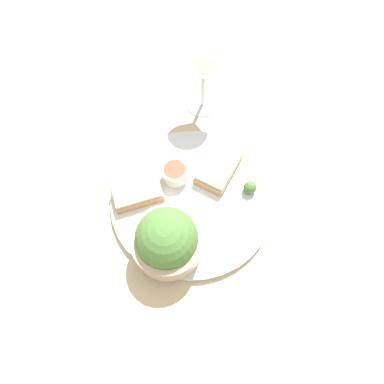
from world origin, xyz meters
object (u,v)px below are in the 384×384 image
(sauce_ramekin, at_px, (175,173))
(wine_glass, at_px, (204,64))
(cheese_toast_near, at_px, (219,167))
(cheese_toast_far, at_px, (137,192))
(salad_bowl, at_px, (167,240))

(sauce_ramekin, xyz_separation_m, wine_glass, (-0.19, -0.07, 0.08))
(cheese_toast_near, bearing_deg, cheese_toast_far, -34.02)
(sauce_ramekin, height_order, cheese_toast_far, sauce_ramekin)
(cheese_toast_far, xyz_separation_m, wine_glass, (-0.26, -0.04, 0.09))
(cheese_toast_far, distance_m, wine_glass, 0.28)
(salad_bowl, distance_m, wine_glass, 0.35)
(sauce_ramekin, relative_size, wine_glass, 0.33)
(sauce_ramekin, xyz_separation_m, cheese_toast_far, (0.07, -0.03, -0.00))
(cheese_toast_near, height_order, cheese_toast_far, same)
(salad_bowl, bearing_deg, cheese_toast_far, -111.69)
(sauce_ramekin, bearing_deg, cheese_toast_near, 136.40)
(sauce_ramekin, bearing_deg, wine_glass, -159.25)
(salad_bowl, xyz_separation_m, sauce_ramekin, (-0.12, -0.08, -0.02))
(cheese_toast_near, xyz_separation_m, wine_glass, (-0.13, -0.13, 0.09))
(salad_bowl, distance_m, sauce_ramekin, 0.14)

